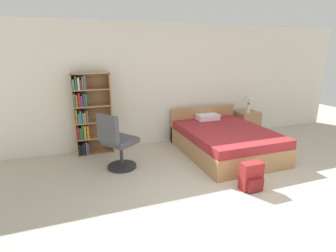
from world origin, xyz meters
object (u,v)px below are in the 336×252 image
bed (224,140)px  backpack_red (252,177)px  water_bottle (248,108)px  table_lamp (249,96)px  bookshelf (88,115)px  office_chair (117,143)px  nightstand (247,123)px

bed → backpack_red: (-0.41, -1.44, -0.07)m
water_bottle → backpack_red: 2.65m
table_lamp → water_bottle: table_lamp is taller
bookshelf → office_chair: bearing=-67.3°
table_lamp → nightstand: bearing=56.3°
backpack_red → nightstand: bearing=55.4°
water_bottle → office_chair: bearing=-167.1°
bookshelf → table_lamp: bearing=-2.0°
table_lamp → bed: bearing=-145.2°
nightstand → table_lamp: size_ratio=1.18×
office_chair → bed: bearing=1.1°
bed → water_bottle: bearing=33.4°
bookshelf → backpack_red: bookshelf is taller
office_chair → nightstand: bearing=14.5°
bed → office_chair: (-2.18, -0.04, 0.22)m
water_bottle → backpack_red: (-1.48, -2.14, -0.51)m
water_bottle → backpack_red: bearing=-124.6°
office_chair → bookshelf: bearing=112.7°
nightstand → bed: bearing=-144.5°
bed → backpack_red: bed is taller
bookshelf → nightstand: bookshelf is taller
nightstand → table_lamp: 0.70m
bookshelf → water_bottle: 3.65m
table_lamp → backpack_red: (-1.53, -2.21, -0.79)m
water_bottle → table_lamp: bearing=55.6°
table_lamp → water_bottle: bearing=-124.4°
office_chair → nightstand: size_ratio=1.71×
bed → table_lamp: table_lamp is taller
nightstand → water_bottle: 0.43m
bookshelf → office_chair: 1.08m
water_bottle → bookshelf: bearing=176.8°
backpack_red → water_bottle: bearing=55.4°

